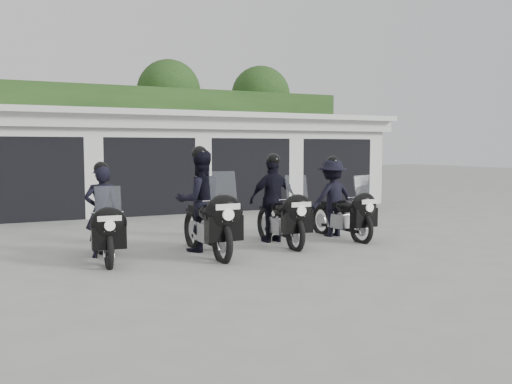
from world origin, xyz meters
name	(u,v)px	position (x,y,z in m)	size (l,w,h in m)	color
ground	(222,248)	(0.00, 0.00, 0.00)	(80.00, 80.00, 0.00)	gray
garage_block	(131,163)	(0.00, 8.06, 1.42)	(16.40, 6.80, 2.96)	silver
background_vegetation	(114,127)	(0.37, 12.92, 2.77)	(20.00, 3.90, 5.80)	#1D3B15
police_bike_a	(104,220)	(-2.24, -0.20, 0.69)	(0.66, 1.99, 1.73)	black
police_bike_b	(204,207)	(-0.48, -0.31, 0.85)	(0.91, 2.31, 2.01)	black
police_bike_c	(277,204)	(1.18, 0.02, 0.78)	(1.03, 2.13, 1.85)	black
police_bike_d	(337,202)	(2.68, 0.13, 0.76)	(1.11, 2.06, 1.79)	black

